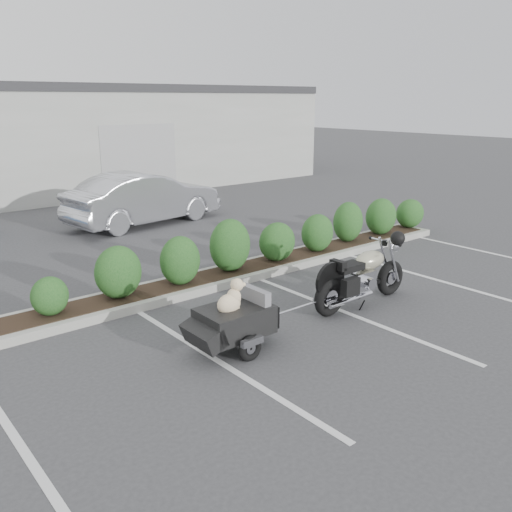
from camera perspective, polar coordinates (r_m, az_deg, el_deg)
ground at (r=8.87m, az=1.75°, el=-6.88°), size 90.00×90.00×0.00m
planter_kerb at (r=11.04m, az=-1.84°, el=-1.75°), size 12.00×1.00×0.15m
motorcycle at (r=9.55m, az=11.16°, el=-2.15°), size 2.26×0.76×1.30m
pet_trailer at (r=7.76m, az=-2.36°, el=-6.74°), size 1.79×0.99×1.08m
sedan at (r=15.89m, az=-11.69°, el=5.98°), size 4.69×2.17×1.49m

